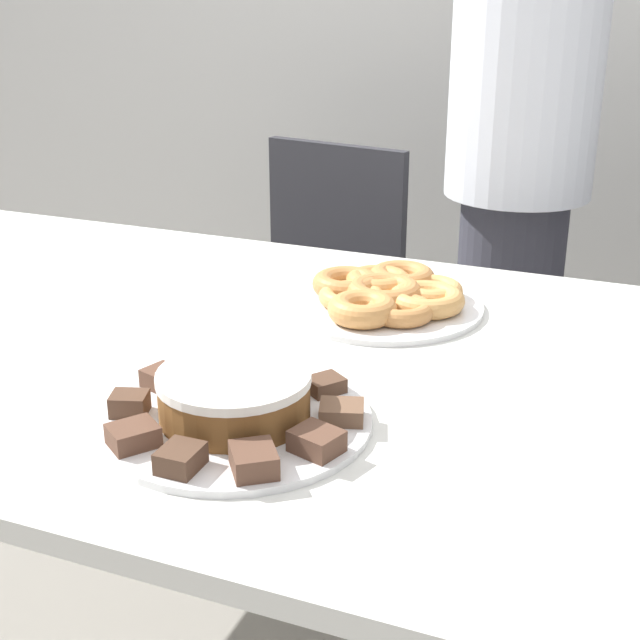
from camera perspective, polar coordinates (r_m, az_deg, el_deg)
The scene contains 25 objects.
table at distance 1.37m, azimuth -2.34°, elevation -4.76°, with size 1.95×1.02×0.76m.
person_standing at distance 1.98m, azimuth 12.60°, elevation 9.58°, with size 0.31×0.31×1.69m.
office_chair_left at distance 2.30m, azimuth -0.86°, elevation -0.83°, with size 0.51×0.51×0.88m.
plate_cake at distance 1.14m, azimuth -5.44°, elevation -6.40°, with size 0.35×0.35×0.01m.
plate_donuts at distance 1.51m, azimuth 4.07°, elevation 0.92°, with size 0.34×0.34×0.01m.
frosted_cake at distance 1.12m, azimuth -5.51°, elevation -4.78°, with size 0.19×0.19×0.06m.
lamington_0 at distance 1.05m, azimuth -0.22°, elevation -7.75°, with size 0.07×0.06×0.03m.
lamington_1 at distance 1.12m, azimuth 1.39°, elevation -5.91°, with size 0.07×0.06×0.02m.
lamington_2 at distance 1.19m, azimuth 0.32°, elevation -4.16°, with size 0.06×0.06×0.02m.
lamington_3 at distance 1.24m, azimuth -2.65°, elevation -3.06°, with size 0.04×0.05×0.02m.
lamington_4 at distance 1.25m, azimuth -6.45°, elevation -2.81°, with size 0.06×0.06×0.03m.
lamington_5 at distance 1.22m, azimuth -9.96°, elevation -3.70°, with size 0.06×0.06×0.02m.
lamington_6 at distance 1.16m, azimuth -12.09°, elevation -5.26°, with size 0.06×0.05×0.03m.
lamington_7 at distance 1.08m, azimuth -11.86°, elevation -7.24°, with size 0.07×0.07×0.03m.
lamington_8 at distance 1.03m, azimuth -8.91°, elevation -8.74°, with size 0.04×0.05×0.03m.
lamington_9 at distance 1.01m, azimuth -4.26°, elevation -8.93°, with size 0.07×0.08×0.03m.
donut_0 at distance 1.50m, azimuth 4.10°, elevation 1.78°, with size 0.13×0.13×0.04m.
donut_1 at distance 1.58m, azimuth 5.24°, elevation 2.73°, with size 0.12×0.12×0.04m.
donut_2 at distance 1.56m, azimuth 3.75°, elevation 2.47°, with size 0.11×0.11×0.03m.
donut_3 at distance 1.54m, azimuth 1.70°, elevation 2.34°, with size 0.12×0.12×0.04m.
donut_4 at distance 1.49m, azimuth 2.03°, elevation 1.52°, with size 0.11×0.11×0.03m.
donut_5 at distance 1.42m, azimuth 2.73°, elevation 0.70°, with size 0.11×0.11×0.04m.
donut_6 at distance 1.43m, azimuth 5.16°, elevation 0.64°, with size 0.11×0.11×0.03m.
donut_7 at distance 1.48m, azimuth 6.81°, elevation 1.30°, with size 0.13×0.13×0.03m.
donut_8 at distance 1.53m, azimuth 7.10°, elevation 1.88°, with size 0.11×0.11×0.03m.
Camera 1 is at (0.51, -1.12, 1.30)m, focal length 50.00 mm.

